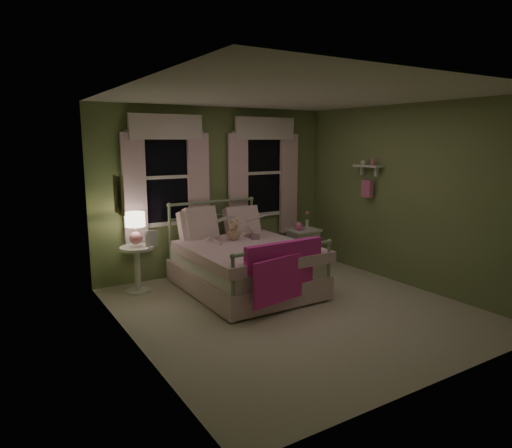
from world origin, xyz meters
TOP-DOWN VIEW (x-y plane):
  - room_shell at (0.00, 0.00)m, footprint 4.20×4.20m
  - bed at (-0.17, 0.98)m, footprint 1.58×2.04m
  - pink_throw at (-0.16, -0.04)m, footprint 1.10×0.27m
  - child_left at (-0.44, 1.41)m, footprint 0.27×0.19m
  - child_right at (0.12, 1.41)m, footprint 0.32×0.25m
  - book_left at (-0.44, 1.16)m, footprint 0.20×0.12m
  - book_right at (0.12, 1.16)m, footprint 0.23×0.19m
  - teddy_bear at (-0.16, 1.25)m, footprint 0.23×0.19m
  - nightstand_left at (-1.47, 1.66)m, footprint 0.46×0.46m
  - table_lamp at (-1.47, 1.66)m, footprint 0.27×0.27m
  - book_nightstand at (-1.37, 1.58)m, footprint 0.20×0.25m
  - nightstand_right at (1.26, 1.46)m, footprint 0.50×0.40m
  - pink_toy at (1.16, 1.46)m, footprint 0.14×0.19m
  - bud_vase at (1.38, 1.51)m, footprint 0.06×0.06m
  - window_left at (-0.85, 2.03)m, footprint 1.34×0.13m
  - window_right at (0.85, 2.03)m, footprint 1.34×0.13m
  - wall_shelf at (1.90, 0.70)m, footprint 0.15×0.50m
  - framed_picture at (-1.95, 0.60)m, footprint 0.03×0.32m

SIDE VIEW (x-z plane):
  - bed at x=-0.17m, z-range -0.22..0.97m
  - nightstand_left at x=-1.47m, z-range 0.09..0.74m
  - nightstand_right at x=1.26m, z-range 0.23..0.87m
  - pink_throw at x=-0.16m, z-range 0.26..0.96m
  - book_nightstand at x=-1.37m, z-range 0.65..0.67m
  - pink_toy at x=1.16m, z-range 0.64..0.78m
  - bud_vase at x=1.38m, z-range 0.65..0.93m
  - teddy_bear at x=-0.16m, z-range 0.64..0.95m
  - child_right at x=0.12m, z-range 0.57..1.23m
  - book_right at x=0.12m, z-range 0.79..1.05m
  - child_left at x=-0.44m, z-range 0.57..1.29m
  - table_lamp at x=-1.47m, z-range 0.73..1.18m
  - book_left at x=-0.44m, z-range 0.83..1.09m
  - room_shell at x=0.00m, z-range -0.80..3.40m
  - framed_picture at x=-1.95m, z-range 1.29..1.71m
  - wall_shelf at x=1.90m, z-range 1.22..1.82m
  - window_left at x=-0.85m, z-range 0.64..2.60m
  - window_right at x=0.85m, z-range 0.64..2.60m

